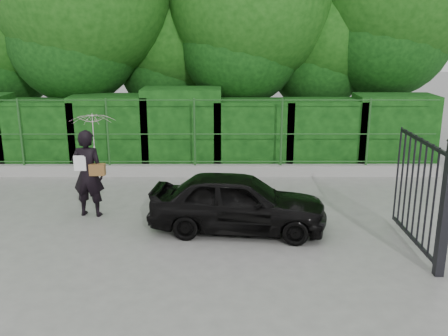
{
  "coord_description": "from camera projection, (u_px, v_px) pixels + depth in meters",
  "views": [
    {
      "loc": [
        1.15,
        -8.45,
        3.79
      ],
      "look_at": [
        1.17,
        1.3,
        1.1
      ],
      "focal_mm": 40.0,
      "sensor_mm": 36.0,
      "label": 1
    }
  ],
  "objects": [
    {
      "name": "trees",
      "position": [
        223.0,
        3.0,
        15.39
      ],
      "size": [
        17.1,
        6.15,
        8.08
      ],
      "color": "black",
      "rests_on": "ground"
    },
    {
      "name": "kerb",
      "position": [
        180.0,
        170.0,
        13.45
      ],
      "size": [
        14.0,
        0.25,
        0.3
      ],
      "primitive_type": "cube",
      "color": "#9E9E99",
      "rests_on": "ground"
    },
    {
      "name": "woman",
      "position": [
        91.0,
        151.0,
        10.28
      ],
      "size": [
        0.97,
        0.93,
        2.18
      ],
      "color": "black",
      "rests_on": "ground"
    },
    {
      "name": "fence",
      "position": [
        188.0,
        132.0,
        13.17
      ],
      "size": [
        14.13,
        0.06,
        1.8
      ],
      "color": "#225221",
      "rests_on": "kerb"
    },
    {
      "name": "car",
      "position": [
        238.0,
        202.0,
        9.67
      ],
      "size": [
        3.56,
        1.78,
        1.16
      ],
      "primitive_type": "imported",
      "rotation": [
        0.0,
        0.0,
        1.45
      ],
      "color": "black",
      "rests_on": "ground"
    },
    {
      "name": "gate",
      "position": [
        434.0,
        196.0,
        8.15
      ],
      "size": [
        0.22,
        2.33,
        2.36
      ],
      "color": "black",
      "rests_on": "ground"
    },
    {
      "name": "hedge",
      "position": [
        182.0,
        132.0,
        14.19
      ],
      "size": [
        14.2,
        1.2,
        2.25
      ],
      "color": "black",
      "rests_on": "ground"
    },
    {
      "name": "ground",
      "position": [
        160.0,
        244.0,
        9.15
      ],
      "size": [
        80.0,
        80.0,
        0.0
      ],
      "primitive_type": "plane",
      "color": "gray"
    }
  ]
}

